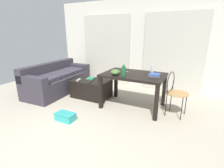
% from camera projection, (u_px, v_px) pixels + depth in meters
% --- Properties ---
extents(ground_plane, '(7.57, 7.57, 0.00)m').
position_uv_depth(ground_plane, '(104.00, 112.00, 3.43)').
color(ground_plane, '#B2A893').
extents(wall_back, '(5.15, 0.10, 2.46)m').
position_uv_depth(wall_back, '(138.00, 45.00, 4.74)').
color(wall_back, silver).
rests_on(wall_back, ground).
extents(curtains, '(3.52, 0.03, 2.06)m').
position_uv_depth(curtains, '(136.00, 52.00, 4.73)').
color(curtains, beige).
rests_on(curtains, ground).
extents(couch, '(0.90, 1.96, 0.77)m').
position_uv_depth(couch, '(58.00, 80.00, 4.54)').
color(couch, '#38333D').
rests_on(couch, ground).
extents(coffee_table, '(0.90, 0.59, 0.44)m').
position_uv_depth(coffee_table, '(91.00, 89.00, 4.16)').
color(coffee_table, black).
rests_on(coffee_table, ground).
extents(craft_table, '(1.27, 0.85, 0.74)m').
position_uv_depth(craft_table, '(133.00, 78.00, 3.48)').
color(craft_table, black).
rests_on(craft_table, ground).
extents(wire_chair, '(0.42, 0.44, 0.86)m').
position_uv_depth(wire_chair, '(174.00, 89.00, 3.17)').
color(wire_chair, '#B7844C').
rests_on(wire_chair, ground).
extents(bottle_near, '(0.08, 0.08, 0.23)m').
position_uv_depth(bottle_near, '(124.00, 71.00, 3.22)').
color(bottle_near, '#195B2D').
rests_on(bottle_near, craft_table).
extents(bottle_far, '(0.06, 0.06, 0.21)m').
position_uv_depth(bottle_far, '(152.00, 69.00, 3.45)').
color(bottle_far, beige).
rests_on(bottle_far, craft_table).
extents(bowl, '(0.19, 0.19, 0.11)m').
position_uv_depth(bowl, '(115.00, 72.00, 3.34)').
color(bowl, '#477033').
rests_on(bowl, craft_table).
extents(book_stack, '(0.25, 0.30, 0.05)m').
position_uv_depth(book_stack, '(154.00, 75.00, 3.25)').
color(book_stack, '#4C4C51').
rests_on(book_stack, craft_table).
extents(tv_remote_on_table, '(0.06, 0.17, 0.02)m').
position_uv_depth(tv_remote_on_table, '(115.00, 70.00, 3.79)').
color(tv_remote_on_table, black).
rests_on(tv_remote_on_table, craft_table).
extents(scissors, '(0.12, 0.07, 0.00)m').
position_uv_depth(scissors, '(125.00, 71.00, 3.65)').
color(scissors, '#9EA0A5').
rests_on(scissors, craft_table).
extents(tv_remote_primary, '(0.09, 0.19, 0.02)m').
position_uv_depth(tv_remote_primary, '(79.00, 80.00, 4.08)').
color(tv_remote_primary, '#B7B7B2').
rests_on(tv_remote_primary, coffee_table).
extents(tv_remote_secondary, '(0.06, 0.18, 0.02)m').
position_uv_depth(tv_remote_secondary, '(90.00, 82.00, 3.91)').
color(tv_remote_secondary, '#232326').
rests_on(tv_remote_secondary, coffee_table).
extents(magazine, '(0.23, 0.27, 0.03)m').
position_uv_depth(magazine, '(91.00, 78.00, 4.21)').
color(magazine, '#2D7F56').
rests_on(magazine, coffee_table).
extents(shoebox, '(0.36, 0.22, 0.14)m').
position_uv_depth(shoebox, '(65.00, 117.00, 3.08)').
color(shoebox, '#33B2AD').
rests_on(shoebox, ground).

